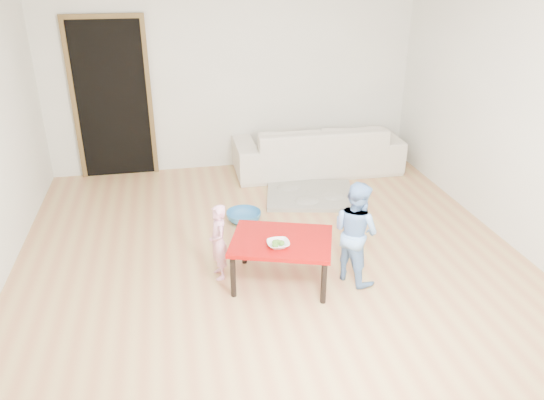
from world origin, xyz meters
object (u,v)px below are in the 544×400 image
object	(u,v)px
bowl	(278,244)
child_blue	(356,232)
red_table	(281,261)
basin	(244,217)
child_pink	(218,242)
sofa	(317,148)

from	to	relation	value
bowl	child_blue	size ratio (longest dim) A/B	0.20
red_table	basin	size ratio (longest dim) A/B	2.26
bowl	basin	size ratio (longest dim) A/B	0.50
child_pink	basin	world-z (taller)	child_pink
child_blue	sofa	bearing A→B (deg)	-37.55
sofa	child_blue	bearing A→B (deg)	82.11
sofa	bowl	world-z (taller)	sofa
bowl	sofa	bearing A→B (deg)	67.71
child_blue	basin	world-z (taller)	child_blue
red_table	child_pink	xyz separation A→B (m)	(-0.55, 0.20, 0.14)
child_pink	red_table	bearing A→B (deg)	61.73
sofa	basin	xyz separation A→B (m)	(-1.24, -1.38, -0.27)
sofa	child_blue	size ratio (longest dim) A/B	2.35
sofa	bowl	size ratio (longest dim) A/B	11.65
sofa	child_pink	world-z (taller)	child_pink
child_pink	basin	bearing A→B (deg)	152.09
red_table	bowl	bearing A→B (deg)	-114.96
child_blue	basin	xyz separation A→B (m)	(-0.83, 1.34, -0.42)
basin	red_table	bearing A→B (deg)	-82.85
bowl	child_blue	xyz separation A→B (m)	(0.73, 0.06, 0.02)
bowl	child_pink	bearing A→B (deg)	146.26
bowl	basin	distance (m)	1.46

